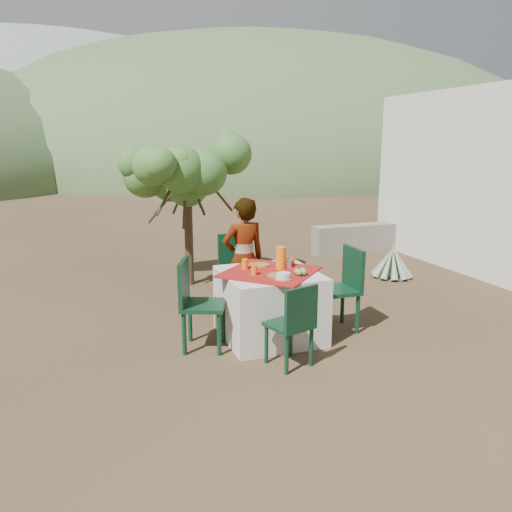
{
  "coord_description": "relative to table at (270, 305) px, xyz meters",
  "views": [
    {
      "loc": [
        -1.9,
        -5.04,
        2.15
      ],
      "look_at": [
        -0.01,
        0.28,
        0.85
      ],
      "focal_mm": 35.0,
      "sensor_mm": 36.0,
      "label": 1
    }
  ],
  "objects": [
    {
      "name": "ground",
      "position": [
        -0.01,
        0.12,
        -0.38
      ],
      "size": [
        160.0,
        160.0,
        0.0
      ],
      "primitive_type": "plane",
      "color": "#362718",
      "rests_on": "ground"
    },
    {
      "name": "table",
      "position": [
        0.0,
        0.0,
        0.0
      ],
      "size": [
        1.3,
        1.3,
        0.76
      ],
      "color": "silver",
      "rests_on": "ground"
    },
    {
      "name": "chair_far",
      "position": [
        -0.05,
        1.01,
        0.17
      ],
      "size": [
        0.49,
        0.49,
        0.99
      ],
      "rotation": [
        0.0,
        0.0,
        -0.07
      ],
      "color": "black",
      "rests_on": "ground"
    },
    {
      "name": "chair_near",
      "position": [
        -0.06,
        -0.8,
        0.08
      ],
      "size": [
        0.48,
        0.48,
        0.83
      ],
      "rotation": [
        0.0,
        0.0,
        3.44
      ],
      "color": "black",
      "rests_on": "ground"
    },
    {
      "name": "chair_left",
      "position": [
        -0.84,
        -0.03,
        0.15
      ],
      "size": [
        0.58,
        0.58,
        0.96
      ],
      "rotation": [
        0.0,
        0.0,
        1.19
      ],
      "color": "black",
      "rests_on": "ground"
    },
    {
      "name": "chair_right",
      "position": [
        0.89,
        -0.06,
        0.16
      ],
      "size": [
        0.46,
        0.46,
        0.97
      ],
      "rotation": [
        0.0,
        0.0,
        4.69
      ],
      "color": "black",
      "rests_on": "ground"
    },
    {
      "name": "person",
      "position": [
        -0.07,
        0.71,
        0.37
      ],
      "size": [
        0.58,
        0.41,
        1.5
      ],
      "primitive_type": "imported",
      "rotation": [
        0.0,
        0.0,
        3.24
      ],
      "color": "#8C6651",
      "rests_on": "ground"
    },
    {
      "name": "shrub_tree",
      "position": [
        -0.33,
        2.45,
        1.2
      ],
      "size": [
        1.7,
        1.67,
        2.0
      ],
      "color": "#483224",
      "rests_on": "ground"
    },
    {
      "name": "agave",
      "position": [
        2.77,
        1.68,
        -0.14
      ],
      "size": [
        0.66,
        0.66,
        0.7
      ],
      "rotation": [
        0.0,
        0.0,
        -0.14
      ],
      "color": "gray",
      "rests_on": "ground"
    },
    {
      "name": "stone_wall",
      "position": [
        3.59,
        3.52,
        -0.1
      ],
      "size": [
        2.6,
        0.35,
        0.55
      ],
      "primitive_type": "cube",
      "color": "gray",
      "rests_on": "ground"
    },
    {
      "name": "hill_near_right",
      "position": [
        11.99,
        36.12,
        -0.38
      ],
      "size": [
        48.0,
        48.0,
        20.0
      ],
      "primitive_type": "ellipsoid",
      "color": "#445B33",
      "rests_on": "ground"
    },
    {
      "name": "hill_far_center",
      "position": [
        -4.01,
        52.12,
        -0.38
      ],
      "size": [
        60.0,
        60.0,
        24.0
      ],
      "primitive_type": "ellipsoid",
      "color": "gray",
      "rests_on": "ground"
    },
    {
      "name": "hill_far_right",
      "position": [
        27.99,
        46.12,
        -0.38
      ],
      "size": [
        36.0,
        36.0,
        14.0
      ],
      "primitive_type": "ellipsoid",
      "color": "gray",
      "rests_on": "ground"
    },
    {
      "name": "plate_far",
      "position": [
        -0.02,
        0.29,
        0.39
      ],
      "size": [
        0.24,
        0.24,
        0.01
      ],
      "primitive_type": "cylinder",
      "color": "brown",
      "rests_on": "table"
    },
    {
      "name": "plate_near",
      "position": [
        0.01,
        -0.21,
        0.39
      ],
      "size": [
        0.23,
        0.23,
        0.01
      ],
      "primitive_type": "cylinder",
      "color": "brown",
      "rests_on": "table"
    },
    {
      "name": "glass_far",
      "position": [
        -0.22,
        0.2,
        0.44
      ],
      "size": [
        0.07,
        0.07,
        0.11
      ],
      "primitive_type": "cylinder",
      "color": "orange",
      "rests_on": "table"
    },
    {
      "name": "glass_near",
      "position": [
        -0.21,
        -0.08,
        0.43
      ],
      "size": [
        0.06,
        0.06,
        0.1
      ],
      "primitive_type": "cylinder",
      "color": "orange",
      "rests_on": "table"
    },
    {
      "name": "juice_pitcher",
      "position": [
        0.16,
        0.07,
        0.51
      ],
      "size": [
        0.11,
        0.11,
        0.25
      ],
      "primitive_type": "cylinder",
      "color": "orange",
      "rests_on": "table"
    },
    {
      "name": "bowl_plate",
      "position": [
        0.01,
        -0.35,
        0.39
      ],
      "size": [
        0.2,
        0.2,
        0.01
      ],
      "primitive_type": "cylinder",
      "color": "brown",
      "rests_on": "table"
    },
    {
      "name": "white_bowl",
      "position": [
        0.01,
        -0.35,
        0.42
      ],
      "size": [
        0.15,
        0.15,
        0.06
      ],
      "primitive_type": "cylinder",
      "color": "silver",
      "rests_on": "bowl_plate"
    },
    {
      "name": "jar_left",
      "position": [
        0.35,
        0.18,
        0.42
      ],
      "size": [
        0.05,
        0.05,
        0.08
      ],
      "primitive_type": "cylinder",
      "color": "#BB5921",
      "rests_on": "table"
    },
    {
      "name": "jar_right",
      "position": [
        0.28,
        0.2,
        0.43
      ],
      "size": [
        0.06,
        0.06,
        0.1
      ],
      "primitive_type": "cylinder",
      "color": "#BB5921",
      "rests_on": "table"
    },
    {
      "name": "napkin_holder",
      "position": [
        0.24,
        0.08,
        0.43
      ],
      "size": [
        0.09,
        0.07,
        0.1
      ],
      "primitive_type": "cube",
      "rotation": [
        0.0,
        0.0,
        0.42
      ],
      "color": "silver",
      "rests_on": "table"
    },
    {
      "name": "fruit_cluster",
      "position": [
        0.25,
        -0.25,
        0.42
      ],
      "size": [
        0.14,
        0.13,
        0.07
      ],
      "color": "#589E39",
      "rests_on": "table"
    }
  ]
}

